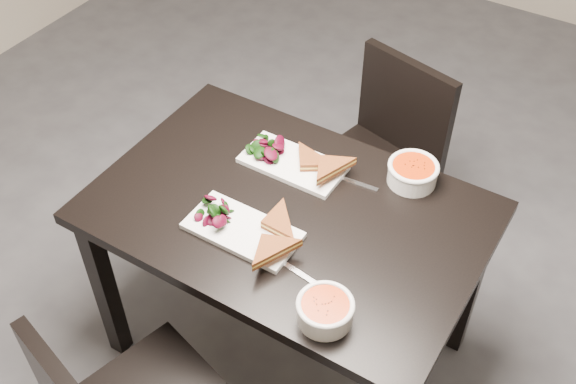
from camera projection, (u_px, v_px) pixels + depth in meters
The scene contains 13 objects.
ground at pixel (342, 269), 2.91m from camera, with size 5.00×5.00×0.00m, color #47474C.
table at pixel (288, 230), 2.19m from camera, with size 1.20×0.80×0.75m.
chair_far at pixel (383, 151), 2.72m from camera, with size 0.51×0.51×0.85m.
plate_near at pixel (243, 230), 2.05m from camera, with size 0.34×0.17×0.02m, color white.
sandwich_near at pixel (263, 227), 2.01m from camera, with size 0.17×0.13×0.06m, color #9B4A20, non-canonical shape.
salad_near at pixel (215, 210), 2.06m from camera, with size 0.11×0.10×0.05m, color black, non-canonical shape.
soup_bowl_near at pixel (325, 310), 1.80m from camera, with size 0.16×0.16×0.07m.
cutlery_near at pixel (299, 273), 1.94m from camera, with size 0.18×0.02×0.00m, color silver.
plate_far at pixel (293, 164), 2.26m from camera, with size 0.34×0.17×0.02m, color white.
sandwich_far at pixel (308, 165), 2.20m from camera, with size 0.17×0.13×0.06m, color #9B4A20, non-canonical shape.
salad_far at pixel (267, 146), 2.27m from camera, with size 0.11×0.10×0.05m, color black, non-canonical shape.
soup_bowl_far at pixel (413, 172), 2.18m from camera, with size 0.16×0.16×0.07m.
cutlery_far at pixel (352, 181), 2.21m from camera, with size 0.18×0.02×0.00m, color silver.
Camera 1 is at (0.77, -1.69, 2.27)m, focal length 42.95 mm.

